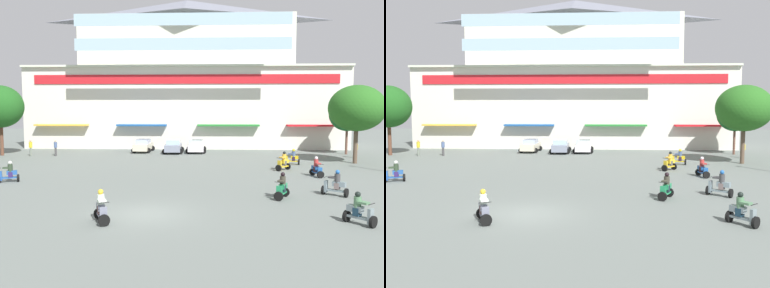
{
  "view_description": "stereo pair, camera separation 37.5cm",
  "coord_description": "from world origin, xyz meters",
  "views": [
    {
      "loc": [
        3.13,
        -18.85,
        5.14
      ],
      "look_at": [
        1.61,
        14.45,
        2.1
      ],
      "focal_mm": 37.47,
      "sensor_mm": 36.0,
      "label": 1
    },
    {
      "loc": [
        3.5,
        -18.83,
        5.14
      ],
      "look_at": [
        1.61,
        14.45,
        2.1
      ],
      "focal_mm": 37.47,
      "sensor_mm": 36.0,
      "label": 2
    }
  ],
  "objects": [
    {
      "name": "scooter_rider_7",
      "position": [
        11.05,
        11.05,
        0.61
      ],
      "size": [
        0.78,
        1.5,
        1.51
      ],
      "color": "black",
      "rests_on": "ground"
    },
    {
      "name": "colonial_building",
      "position": [
        -0.0,
        35.8,
        8.58
      ],
      "size": [
        40.26,
        15.92,
        19.45
      ],
      "color": "silver",
      "rests_on": "ground"
    },
    {
      "name": "parked_car_0",
      "position": [
        -4.61,
        26.97,
        0.75
      ],
      "size": [
        2.36,
        4.07,
        1.48
      ],
      "color": "beige",
      "rests_on": "ground"
    },
    {
      "name": "scooter_rider_4",
      "position": [
        9.69,
        -1.29,
        0.61
      ],
      "size": [
        1.29,
        1.37,
        1.46
      ],
      "color": "black",
      "rests_on": "ground"
    },
    {
      "name": "pedestrian_1",
      "position": [
        -15.84,
        22.41,
        1.01
      ],
      "size": [
        0.37,
        0.37,
        1.75
      ],
      "color": "slate",
      "rests_on": "ground"
    },
    {
      "name": "scooter_rider_1",
      "position": [
        10.56,
        17.41,
        0.59
      ],
      "size": [
        1.4,
        0.82,
        1.43
      ],
      "color": "black",
      "rests_on": "ground"
    },
    {
      "name": "parked_car_1",
      "position": [
        -1.04,
        26.13,
        0.76
      ],
      "size": [
        2.39,
        4.11,
        1.48
      ],
      "color": "gray",
      "rests_on": "ground"
    },
    {
      "name": "ground_plane",
      "position": [
        0.0,
        13.0,
        0.0
      ],
      "size": [
        128.0,
        128.0,
        0.0
      ],
      "primitive_type": "plane",
      "color": "slate"
    },
    {
      "name": "plaza_tree_3",
      "position": [
        18.09,
        25.67,
        4.38
      ],
      "size": [
        3.9,
        3.56,
        6.22
      ],
      "color": "brown",
      "rests_on": "ground"
    },
    {
      "name": "scooter_rider_5",
      "position": [
        -1.73,
        -1.5,
        0.62
      ],
      "size": [
        1.04,
        1.44,
        1.5
      ],
      "color": "black",
      "rests_on": "ground"
    },
    {
      "name": "scooter_rider_3",
      "position": [
        -10.74,
        7.83,
        0.6
      ],
      "size": [
        1.44,
        1.01,
        1.48
      ],
      "color": "black",
      "rests_on": "ground"
    },
    {
      "name": "pedestrian_2",
      "position": [
        -13.24,
        22.62,
        0.97
      ],
      "size": [
        0.38,
        0.38,
        1.7
      ],
      "color": "#403E3F",
      "rests_on": "ground"
    },
    {
      "name": "plaza_tree_2",
      "position": [
        -19.23,
        22.94,
        5.22
      ],
      "size": [
        4.85,
        4.64,
        7.49
      ],
      "color": "brown",
      "rests_on": "ground"
    },
    {
      "name": "scooter_rider_6",
      "position": [
        7.19,
        3.62,
        0.62
      ],
      "size": [
        1.09,
        1.48,
        1.5
      ],
      "color": "black",
      "rests_on": "ground"
    },
    {
      "name": "scooter_rider_2",
      "position": [
        10.42,
        4.49,
        0.64
      ],
      "size": [
        1.49,
        1.27,
        1.55
      ],
      "color": "black",
      "rests_on": "ground"
    },
    {
      "name": "pedestrian_0",
      "position": [
        17.97,
        22.4,
        0.92
      ],
      "size": [
        0.5,
        0.5,
        1.62
      ],
      "color": "#6D7657",
      "rests_on": "ground"
    },
    {
      "name": "plaza_tree_1",
      "position": [
        16.49,
        18.43,
        5.07
      ],
      "size": [
        5.02,
        5.31,
        7.19
      ],
      "color": "brown",
      "rests_on": "ground"
    },
    {
      "name": "scooter_rider_0",
      "position": [
        9.13,
        13.96,
        0.65
      ],
      "size": [
        1.39,
        1.41,
        1.57
      ],
      "color": "black",
      "rests_on": "ground"
    },
    {
      "name": "parked_car_2",
      "position": [
        1.52,
        26.77,
        0.74
      ],
      "size": [
        2.36,
        4.36,
        1.46
      ],
      "color": "white",
      "rests_on": "ground"
    }
  ]
}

